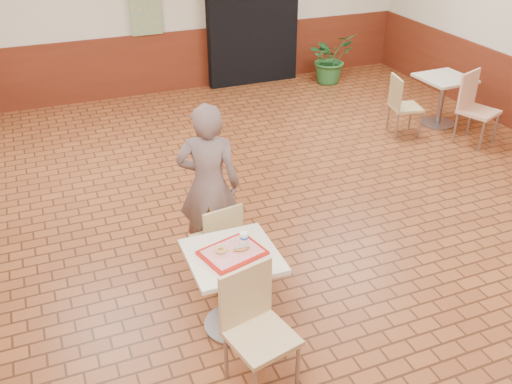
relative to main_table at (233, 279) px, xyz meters
name	(u,v)px	position (x,y,z in m)	size (l,w,h in m)	color
room_shell	(327,103)	(1.25, 0.88, 1.00)	(8.01, 10.01, 3.01)	brown
wainscot_band	(320,198)	(1.25, 0.88, 0.00)	(8.00, 10.00, 1.00)	#5D2111
corridor_doorway	(253,20)	(2.45, 5.76, 0.60)	(1.60, 0.22, 2.20)	black
main_table	(233,279)	(0.00, 0.00, 0.00)	(0.70, 0.70, 0.74)	beige
chair_main_front	(255,323)	(-0.04, -0.58, 0.03)	(0.53, 0.53, 0.95)	tan
chair_main_back	(219,239)	(0.09, 0.64, -0.04)	(0.43, 0.43, 0.82)	tan
customer	(209,185)	(0.13, 1.01, 0.31)	(0.59, 0.39, 1.62)	#725C58
serving_tray	(232,253)	(0.00, 0.00, 0.26)	(0.46, 0.36, 0.03)	#AF140D
ring_donut	(221,250)	(-0.08, 0.03, 0.29)	(0.10, 0.10, 0.03)	gold
long_john_donut	(241,248)	(0.07, -0.01, 0.29)	(0.14, 0.07, 0.04)	gold
paper_cup	(244,237)	(0.13, 0.08, 0.31)	(0.07, 0.07, 0.09)	white
second_table	(443,93)	(4.32, 2.93, -0.01)	(0.69, 0.69, 0.73)	beige
chair_second_left	(401,103)	(3.54, 2.83, -0.02)	(0.48, 0.48, 0.87)	tan
chair_second_front	(474,104)	(4.32, 2.27, 0.05)	(0.59, 0.59, 0.99)	#E8B08B
potted_plant	(330,58)	(3.71, 5.24, -0.06)	(0.79, 0.68, 0.87)	#29682E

